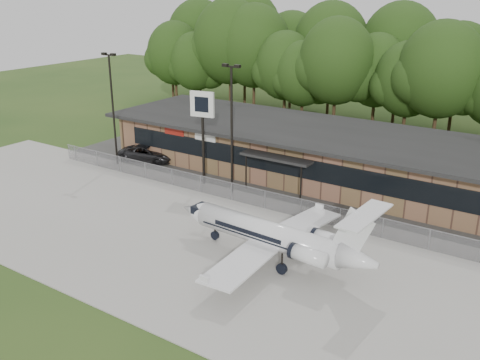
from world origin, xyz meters
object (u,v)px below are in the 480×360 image
Objects in this scene: business_jet at (274,237)px; pole_sign at (202,114)px; terminal at (329,154)px; suv at (148,153)px.

business_jet is 1.77× the size of pole_sign.
terminal is 11.43m from pole_sign.
suv is at bearing 155.13° from pole_sign.
business_jet is 2.53× the size of suv.
suv is at bearing 155.53° from business_jet.
terminal is at bearing 30.94° from pole_sign.
pole_sign reaches higher than suv.
suv is (-19.94, 10.48, -0.91)m from business_jet.
terminal reaches higher than suv.
suv is at bearing -162.78° from terminal.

